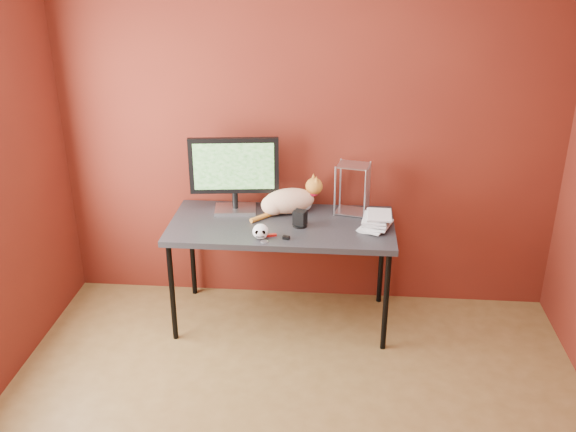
# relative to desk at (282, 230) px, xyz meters

# --- Properties ---
(room) EXTENTS (3.52, 3.52, 2.61)m
(room) POSITION_rel_desk_xyz_m (0.15, -1.37, 0.75)
(room) COLOR brown
(room) RESTS_ON ground
(desk) EXTENTS (1.50, 0.70, 0.75)m
(desk) POSITION_rel_desk_xyz_m (0.00, 0.00, 0.00)
(desk) COLOR black
(desk) RESTS_ON ground
(monitor) EXTENTS (0.61, 0.23, 0.53)m
(monitor) POSITION_rel_desk_xyz_m (-0.34, 0.19, 0.34)
(monitor) COLOR #BBBCC1
(monitor) RESTS_ON desk
(cat) EXTENTS (0.48, 0.37, 0.26)m
(cat) POSITION_rel_desk_xyz_m (0.03, 0.18, 0.14)
(cat) COLOR orange
(cat) RESTS_ON desk
(skull_mug) EXTENTS (0.10, 0.10, 0.10)m
(skull_mug) POSITION_rel_desk_xyz_m (-0.11, -0.25, 0.10)
(skull_mug) COLOR white
(skull_mug) RESTS_ON desk
(speaker) EXTENTS (0.10, 0.10, 0.11)m
(speaker) POSITION_rel_desk_xyz_m (0.12, -0.04, 0.10)
(speaker) COLOR black
(speaker) RESTS_ON desk
(book_stack) EXTENTS (0.24, 0.26, 1.07)m
(book_stack) POSITION_rel_desk_xyz_m (0.55, 0.01, 0.59)
(book_stack) COLOR beige
(book_stack) RESTS_ON desk
(wire_rack) EXTENTS (0.24, 0.21, 0.36)m
(wire_rack) POSITION_rel_desk_xyz_m (0.47, 0.22, 0.23)
(wire_rack) COLOR #BBBCC1
(wire_rack) RESTS_ON desk
(pocket_knife) EXTENTS (0.08, 0.04, 0.01)m
(pocket_knife) POSITION_rel_desk_xyz_m (-0.05, -0.21, 0.06)
(pocket_knife) COLOR #A0100C
(pocket_knife) RESTS_ON desk
(black_gadget) EXTENTS (0.05, 0.04, 0.02)m
(black_gadget) POSITION_rel_desk_xyz_m (0.05, -0.24, 0.06)
(black_gadget) COLOR black
(black_gadget) RESTS_ON desk
(washer) EXTENTS (0.05, 0.05, 0.00)m
(washer) POSITION_rel_desk_xyz_m (-0.08, -0.29, 0.05)
(washer) COLOR #BBBCC1
(washer) RESTS_ON desk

